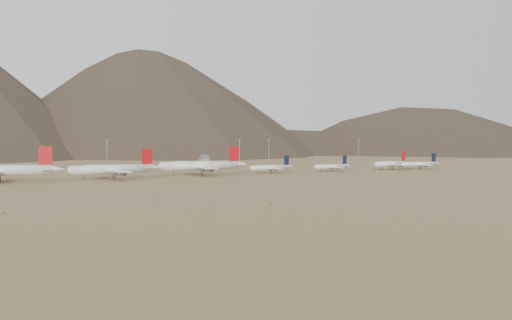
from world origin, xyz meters
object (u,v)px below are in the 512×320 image
widebody_east (201,165)px  narrowbody_a (271,167)px  widebody_centre (113,169)px  control_tower (204,162)px  narrowbody_b (332,166)px

widebody_east → narrowbody_a: widebody_east is taller
widebody_centre → control_tower: bearing=35.3°
widebody_centre → narrowbody_b: bearing=-5.1°
narrowbody_a → control_tower: 90.74m
widebody_centre → widebody_east: (68.50, 11.26, 0.36)m
widebody_centre → narrowbody_a: size_ratio=1.63×
narrowbody_b → control_tower: bearing=121.2°
widebody_east → control_tower: size_ratio=5.83×
narrowbody_a → control_tower: bearing=96.1°
narrowbody_a → narrowbody_b: size_ratio=1.06×
narrowbody_b → control_tower: narrowbody_b is taller
widebody_centre → narrowbody_b: widebody_centre is taller
narrowbody_a → widebody_east: bearing=172.8°
widebody_east → narrowbody_a: size_ratio=1.72×
widebody_east → control_tower: bearing=68.1°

